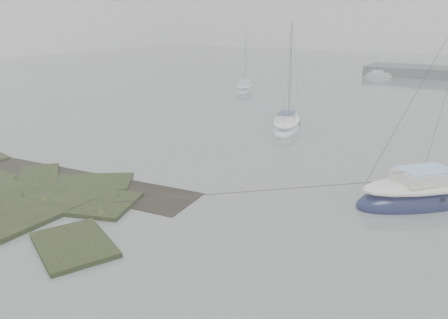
% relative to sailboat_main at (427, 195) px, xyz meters
% --- Properties ---
extents(ground, '(160.00, 160.00, 0.00)m').
position_rel_sailboat_main_xyz_m(ground, '(-11.25, 18.82, -0.33)').
color(ground, slate).
rests_on(ground, ground).
extents(sailboat_main, '(6.93, 7.17, 10.60)m').
position_rel_sailboat_main_xyz_m(sailboat_main, '(0.00, 0.00, 0.00)').
color(sailboat_main, '#141A3C').
rests_on(sailboat_main, ground).
extents(sailboat_white, '(3.84, 6.54, 8.77)m').
position_rel_sailboat_main_xyz_m(sailboat_white, '(-11.36, 9.55, -0.06)').
color(sailboat_white, silver).
rests_on(sailboat_white, ground).
extents(sailboat_far_a, '(4.04, 6.00, 8.09)m').
position_rel_sailboat_main_xyz_m(sailboat_far_a, '(-23.33, 24.51, -0.08)').
color(sailboat_far_a, silver).
rests_on(sailboat_far_a, ground).
extents(sailboat_far_c, '(4.63, 2.04, 6.32)m').
position_rel_sailboat_main_xyz_m(sailboat_far_c, '(-13.11, 47.13, -0.13)').
color(sailboat_far_c, '#AEB5B9').
rests_on(sailboat_far_c, ground).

